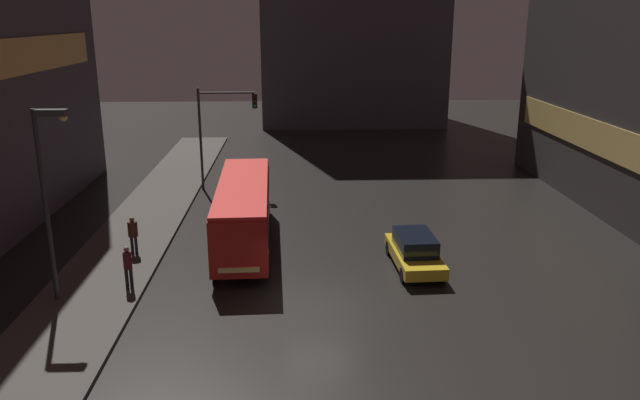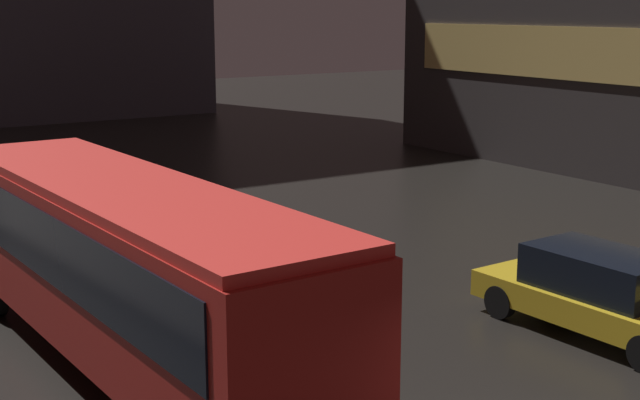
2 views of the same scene
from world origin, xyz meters
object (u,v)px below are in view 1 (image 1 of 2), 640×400
object	(u,v)px
street_lamp_sidewalk	(49,176)
car_taxi	(415,251)
pedestrian_near	(128,264)
pedestrian_mid	(133,231)
traffic_light_main	(220,121)
bus_near	(244,207)

from	to	relation	value
street_lamp_sidewalk	car_taxi	bearing A→B (deg)	11.79
pedestrian_near	car_taxi	bearing A→B (deg)	144.82
pedestrian_mid	street_lamp_sidewalk	bearing A→B (deg)	-148.39
traffic_light_main	street_lamp_sidewalk	bearing A→B (deg)	-104.77
pedestrian_near	street_lamp_sidewalk	world-z (taller)	street_lamp_sidewalk
car_taxi	traffic_light_main	world-z (taller)	traffic_light_main
car_taxi	pedestrian_near	world-z (taller)	pedestrian_near
bus_near	street_lamp_sidewalk	size ratio (longest dim) A/B	1.48
bus_near	car_taxi	bearing A→B (deg)	156.06
bus_near	pedestrian_mid	bearing A→B (deg)	12.77
car_taxi	pedestrian_near	bearing A→B (deg)	7.63
car_taxi	traffic_light_main	distance (m)	16.93
pedestrian_near	pedestrian_mid	world-z (taller)	pedestrian_near
pedestrian_near	street_lamp_sidewalk	xyz separation A→B (m)	(-2.29, -0.84, 3.83)
pedestrian_mid	bus_near	bearing A→B (deg)	-25.38
pedestrian_near	traffic_light_main	xyz separation A→B (m)	(2.00, 15.45, 3.15)
car_taxi	pedestrian_mid	bearing A→B (deg)	-10.48
car_taxi	bus_near	bearing A→B (deg)	-24.38
bus_near	pedestrian_mid	xyz separation A→B (m)	(-4.92, -1.30, -0.68)
pedestrian_near	street_lamp_sidewalk	bearing A→B (deg)	-25.22
car_taxi	street_lamp_sidewalk	size ratio (longest dim) A/B	0.64
car_taxi	street_lamp_sidewalk	bearing A→B (deg)	9.32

